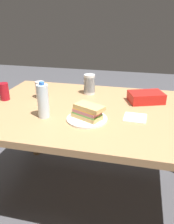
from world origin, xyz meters
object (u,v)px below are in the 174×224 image
object	(u,v)px
soda_can_silver	(40,90)
soda_can_red	(4,92)
sandwich	(88,112)
dining_table	(96,121)
chip_bag	(146,97)
plastic_cup_stack	(89,84)
paper_plate	(87,119)
water_bottle_tall	(43,101)

from	to	relation	value
soda_can_silver	soda_can_red	bearing A→B (deg)	-157.52
sandwich	soda_can_silver	xyz separation A→B (m)	(-0.42, 0.28, 0.01)
dining_table	chip_bag	size ratio (longest dim) A/B	6.59
soda_can_red	plastic_cup_stack	world-z (taller)	plastic_cup_stack
soda_can_red	paper_plate	bearing A→B (deg)	-16.31
dining_table	soda_can_silver	world-z (taller)	soda_can_silver
paper_plate	chip_bag	world-z (taller)	chip_bag
water_bottle_tall	paper_plate	bearing A→B (deg)	3.74
paper_plate	chip_bag	distance (m)	0.50
chip_bag	water_bottle_tall	xyz separation A→B (m)	(-0.59, -0.39, 0.07)
sandwich	soda_can_red	distance (m)	0.68
dining_table	water_bottle_tall	size ratio (longest dim) A/B	7.03
dining_table	water_bottle_tall	world-z (taller)	water_bottle_tall
soda_can_silver	sandwich	bearing A→B (deg)	-34.16
sandwich	plastic_cup_stack	world-z (taller)	plastic_cup_stack
paper_plate	plastic_cup_stack	world-z (taller)	plastic_cup_stack
chip_bag	water_bottle_tall	distance (m)	0.71
dining_table	water_bottle_tall	xyz separation A→B (m)	(-0.28, -0.19, 0.19)
paper_plate	plastic_cup_stack	size ratio (longest dim) A/B	1.59
paper_plate	water_bottle_tall	world-z (taller)	water_bottle_tall
paper_plate	dining_table	bearing A→B (deg)	82.87
sandwich	water_bottle_tall	xyz separation A→B (m)	(-0.26, -0.02, 0.05)
plastic_cup_stack	paper_plate	bearing A→B (deg)	-78.84
plastic_cup_stack	soda_can_silver	distance (m)	0.37
sandwich	soda_can_red	world-z (taller)	soda_can_red
water_bottle_tall	soda_can_silver	bearing A→B (deg)	117.25
water_bottle_tall	soda_can_silver	distance (m)	0.34
dining_table	soda_can_red	distance (m)	0.68
plastic_cup_stack	soda_can_silver	size ratio (longest dim) A/B	1.22
paper_plate	chip_bag	size ratio (longest dim) A/B	1.03
chip_bag	dining_table	bearing A→B (deg)	12.43
soda_can_red	plastic_cup_stack	xyz separation A→B (m)	(0.56, 0.27, 0.01)
water_bottle_tall	soda_can_silver	world-z (taller)	water_bottle_tall
water_bottle_tall	soda_can_red	bearing A→B (deg)	151.92
paper_plate	soda_can_silver	bearing A→B (deg)	145.56
chip_bag	paper_plate	bearing A→B (deg)	27.76
water_bottle_tall	chip_bag	bearing A→B (deg)	33.61
chip_bag	soda_can_silver	bearing A→B (deg)	-13.94
soda_can_red	soda_can_silver	xyz separation A→B (m)	(0.23, 0.10, 0.00)
sandwich	water_bottle_tall	distance (m)	0.27
sandwich	soda_can_silver	world-z (taller)	soda_can_silver
plastic_cup_stack	soda_can_silver	world-z (taller)	plastic_cup_stack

